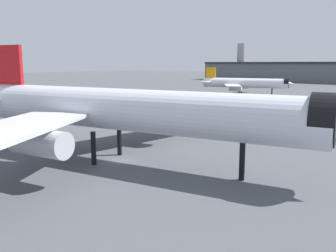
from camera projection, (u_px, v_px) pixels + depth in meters
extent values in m
plane|color=#4C4F54|center=(119.00, 160.00, 49.35)|extent=(900.00, 900.00, 0.00)
cylinder|color=silver|center=(122.00, 109.00, 47.42)|extent=(51.48, 16.80, 5.53)
cone|color=silver|center=(335.00, 125.00, 35.57)|extent=(7.13, 6.63, 5.42)
cylinder|color=black|center=(323.00, 120.00, 36.01)|extent=(3.66, 5.99, 5.58)
cube|color=silver|center=(151.00, 103.00, 61.87)|extent=(10.32, 23.84, 0.44)
cylinder|color=#B7BAC1|center=(149.00, 116.00, 59.19)|extent=(7.71, 4.56, 3.04)
cube|color=silver|center=(9.00, 130.00, 36.86)|extent=(18.96, 24.14, 0.44)
cylinder|color=#B7BAC1|center=(40.00, 143.00, 39.03)|extent=(7.71, 4.56, 3.04)
cube|color=red|center=(8.00, 74.00, 56.60)|extent=(6.15, 1.91, 8.84)
cube|color=silver|center=(35.00, 95.00, 62.99)|extent=(6.58, 10.07, 0.33)
cylinder|color=black|center=(242.00, 161.00, 40.69)|extent=(0.66, 0.66, 4.42)
cylinder|color=black|center=(119.00, 140.00, 51.99)|extent=(0.66, 0.66, 4.42)
cylinder|color=black|center=(94.00, 148.00, 46.93)|extent=(0.66, 0.66, 4.42)
cylinder|color=white|center=(245.00, 83.00, 148.80)|extent=(34.56, 13.86, 3.95)
cone|color=white|center=(289.00, 84.00, 141.86)|extent=(5.28, 4.96, 3.87)
cone|color=white|center=(205.00, 82.00, 155.74)|extent=(6.00, 5.08, 3.76)
cylinder|color=black|center=(287.00, 83.00, 142.12)|extent=(2.86, 4.34, 3.99)
cube|color=white|center=(243.00, 83.00, 158.82)|extent=(5.92, 15.82, 0.32)
cylinder|color=#B7BAC1|center=(244.00, 86.00, 157.01)|extent=(5.31, 3.49, 2.17)
cube|color=white|center=(232.00, 85.00, 141.11)|extent=(13.55, 16.08, 0.32)
cylinder|color=#B7BAC1|center=(236.00, 88.00, 142.70)|extent=(5.31, 3.49, 2.17)
cube|color=orange|center=(211.00, 75.00, 154.09)|extent=(4.12, 1.59, 6.33)
cube|color=white|center=(212.00, 81.00, 158.56)|extent=(4.82, 6.92, 0.24)
cube|color=white|center=(206.00, 82.00, 151.12)|extent=(4.82, 6.92, 0.24)
cylinder|color=black|center=(272.00, 92.00, 144.97)|extent=(0.47, 0.47, 3.16)
cylinder|color=black|center=(241.00, 91.00, 151.98)|extent=(0.47, 0.47, 3.16)
cylinder|color=black|center=(239.00, 92.00, 148.24)|extent=(0.47, 0.47, 3.16)
cube|color=slate|center=(332.00, 73.00, 238.85)|extent=(198.36, 25.13, 13.02)
cube|color=#232628|center=(333.00, 63.00, 237.62)|extent=(198.42, 26.96, 1.20)
cylinder|color=#939399|center=(241.00, 62.00, 284.34)|extent=(6.59, 6.59, 28.59)
cube|color=black|center=(25.00, 124.00, 75.19)|extent=(5.89, 4.83, 0.35)
cube|color=#232833|center=(25.00, 121.00, 73.47)|extent=(3.08, 3.11, 1.60)
cube|color=#1E2D38|center=(24.00, 120.00, 72.49)|extent=(1.07, 1.69, 0.80)
cube|color=#232833|center=(25.00, 117.00, 75.89)|extent=(4.01, 3.68, 2.20)
cylinder|color=black|center=(31.00, 126.00, 73.76)|extent=(0.91, 0.71, 0.90)
cylinder|color=black|center=(19.00, 127.00, 73.06)|extent=(0.91, 0.71, 0.90)
cylinder|color=black|center=(32.00, 123.00, 77.37)|extent=(0.91, 0.71, 0.90)
cylinder|color=black|center=(20.00, 124.00, 76.67)|extent=(0.91, 0.71, 0.90)
cube|color=black|center=(277.00, 129.00, 70.60)|extent=(3.30, 1.80, 0.30)
cube|color=#232833|center=(282.00, 125.00, 69.81)|extent=(1.38, 1.68, 1.20)
cube|color=#1E2D38|center=(285.00, 125.00, 69.38)|extent=(0.17, 1.35, 0.60)
cube|color=#232833|center=(275.00, 125.00, 70.90)|extent=(2.02, 1.72, 0.90)
cylinder|color=black|center=(285.00, 130.00, 70.42)|extent=(0.72, 0.32, 0.70)
cylinder|color=black|center=(281.00, 131.00, 69.30)|extent=(0.72, 0.32, 0.70)
cylinder|color=black|center=(274.00, 128.00, 71.96)|extent=(0.72, 0.32, 0.70)
cylinder|color=black|center=(270.00, 129.00, 70.84)|extent=(0.72, 0.32, 0.70)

